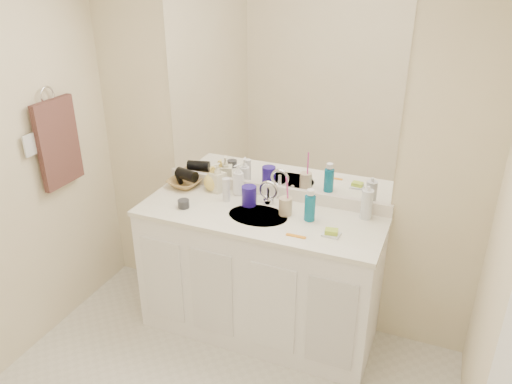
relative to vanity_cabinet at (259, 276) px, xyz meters
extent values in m
cube|color=beige|center=(0.00, 0.28, 0.77)|extent=(2.60, 0.02, 2.40)
cube|color=white|center=(0.00, 0.00, 0.00)|extent=(1.50, 0.55, 0.85)
cube|color=white|center=(0.00, 0.00, 0.44)|extent=(1.52, 0.57, 0.03)
cube|color=white|center=(0.00, 0.26, 0.50)|extent=(1.52, 0.03, 0.08)
cylinder|color=beige|center=(0.00, -0.02, 0.44)|extent=(0.37, 0.37, 0.02)
cylinder|color=silver|center=(0.00, 0.16, 0.51)|extent=(0.02, 0.02, 0.11)
cube|color=white|center=(0.00, 0.27, 1.14)|extent=(1.48, 0.01, 1.20)
cylinder|color=navy|center=(-0.10, 0.09, 0.52)|extent=(0.09, 0.09, 0.13)
cylinder|color=tan|center=(0.15, 0.06, 0.51)|extent=(0.10, 0.10, 0.11)
cylinder|color=#DD3A97|center=(0.16, 0.06, 0.60)|extent=(0.02, 0.04, 0.21)
cylinder|color=#0A6281|center=(0.30, 0.05, 0.53)|extent=(0.07, 0.07, 0.16)
cylinder|color=silver|center=(0.61, 0.20, 0.55)|extent=(0.09, 0.09, 0.18)
cube|color=silver|center=(0.47, -0.08, 0.46)|extent=(0.10, 0.09, 0.01)
cube|color=#A1C530|center=(0.47, -0.08, 0.48)|extent=(0.08, 0.06, 0.03)
cube|color=orange|center=(0.29, -0.17, 0.46)|extent=(0.12, 0.02, 0.00)
cylinder|color=#2B2C30|center=(-0.47, -0.10, 0.48)|extent=(0.09, 0.09, 0.05)
cylinder|color=silver|center=(-0.26, 0.09, 0.53)|extent=(0.06, 0.06, 0.16)
imported|color=white|center=(-0.23, 0.21, 0.56)|extent=(0.10, 0.10, 0.21)
imported|color=beige|center=(-0.38, 0.20, 0.55)|extent=(0.12, 0.12, 0.20)
imported|color=#F0D15D|center=(-0.42, 0.21, 0.54)|extent=(0.14, 0.14, 0.17)
imported|color=olive|center=(-0.62, 0.18, 0.48)|extent=(0.25, 0.25, 0.05)
cylinder|color=black|center=(-0.60, 0.18, 0.54)|extent=(0.17, 0.11, 0.08)
torus|color=silver|center=(-1.27, -0.25, 1.12)|extent=(0.01, 0.11, 0.11)
cube|color=#311D1A|center=(-1.25, -0.25, 0.82)|extent=(0.04, 0.32, 0.55)
cube|color=silver|center=(-1.27, -0.45, 0.88)|extent=(0.01, 0.08, 0.13)
camera|label=1|loc=(1.00, -2.49, 1.88)|focal=35.00mm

